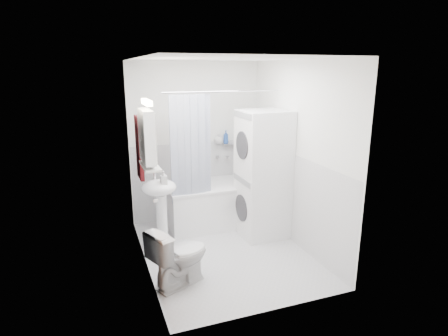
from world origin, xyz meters
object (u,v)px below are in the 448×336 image
object	(u,v)px
sink	(160,199)
washer_dryer	(263,175)
toilet	(179,256)
bathtub	(222,201)

from	to	relation	value
sink	washer_dryer	world-z (taller)	washer_dryer
washer_dryer	toilet	distance (m)	1.73
bathtub	toilet	size ratio (longest dim) A/B	2.47
toilet	sink	bearing A→B (deg)	-21.65
washer_dryer	sink	bearing A→B (deg)	179.59
sink	washer_dryer	distance (m)	1.44
bathtub	toilet	xyz separation A→B (m)	(-1.00, -1.44, -0.02)
sink	toilet	distance (m)	0.94
bathtub	sink	distance (m)	1.24
bathtub	washer_dryer	xyz separation A→B (m)	(0.39, -0.58, 0.53)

